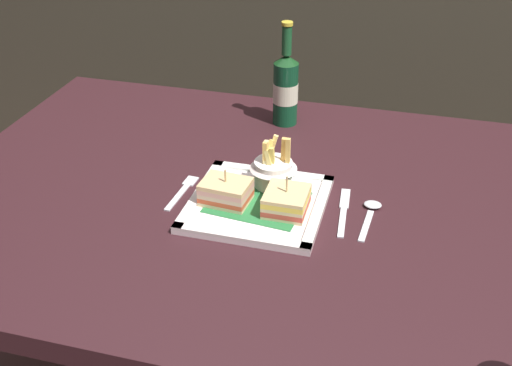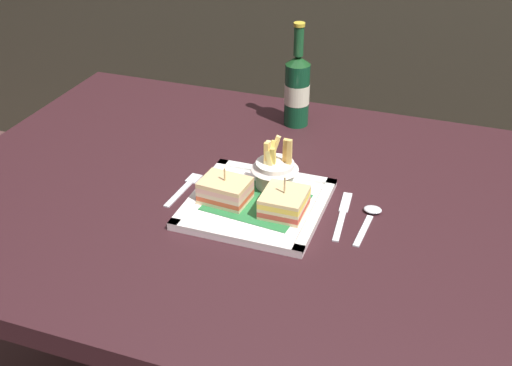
{
  "view_description": "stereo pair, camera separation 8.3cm",
  "coord_description": "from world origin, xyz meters",
  "px_view_note": "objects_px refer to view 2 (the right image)",
  "views": [
    {
      "loc": [
        0.29,
        -1.05,
        1.45
      ],
      "look_at": [
        0.01,
        -0.02,
        0.8
      ],
      "focal_mm": 44.51,
      "sensor_mm": 36.0,
      "label": 1
    },
    {
      "loc": [
        0.37,
        -1.03,
        1.45
      ],
      "look_at": [
        0.01,
        -0.02,
        0.8
      ],
      "focal_mm": 44.51,
      "sensor_mm": 36.0,
      "label": 2
    }
  ],
  "objects_px": {
    "knife": "(343,214)",
    "spoon": "(370,215)",
    "beer_bottle": "(297,89)",
    "fries_cup": "(275,169)",
    "square_plate": "(257,204)",
    "dining_table": "(255,236)",
    "fork": "(185,188)",
    "sandwich_half_left": "(225,191)",
    "sandwich_half_right": "(284,202)"
  },
  "relations": [
    {
      "from": "fries_cup",
      "to": "square_plate",
      "type": "bearing_deg",
      "value": -100.49
    },
    {
      "from": "knife",
      "to": "spoon",
      "type": "distance_m",
      "value": 0.05
    },
    {
      "from": "fries_cup",
      "to": "fork",
      "type": "height_order",
      "value": "fries_cup"
    },
    {
      "from": "fries_cup",
      "to": "beer_bottle",
      "type": "relative_size",
      "value": 0.43
    },
    {
      "from": "dining_table",
      "to": "fries_cup",
      "type": "height_order",
      "value": "fries_cup"
    },
    {
      "from": "fries_cup",
      "to": "fork",
      "type": "xyz_separation_m",
      "value": [
        -0.18,
        -0.06,
        -0.05
      ]
    },
    {
      "from": "fork",
      "to": "knife",
      "type": "xyz_separation_m",
      "value": [
        0.33,
        0.02,
        -0.0
      ]
    },
    {
      "from": "square_plate",
      "to": "beer_bottle",
      "type": "height_order",
      "value": "beer_bottle"
    },
    {
      "from": "sandwich_half_left",
      "to": "sandwich_half_right",
      "type": "relative_size",
      "value": 1.12
    },
    {
      "from": "sandwich_half_left",
      "to": "sandwich_half_right",
      "type": "bearing_deg",
      "value": 0.0
    },
    {
      "from": "dining_table",
      "to": "knife",
      "type": "bearing_deg",
      "value": -4.43
    },
    {
      "from": "fork",
      "to": "knife",
      "type": "distance_m",
      "value": 0.33
    },
    {
      "from": "fork",
      "to": "dining_table",
      "type": "bearing_deg",
      "value": 11.7
    },
    {
      "from": "dining_table",
      "to": "square_plate",
      "type": "relative_size",
      "value": 5.09
    },
    {
      "from": "fries_cup",
      "to": "fork",
      "type": "distance_m",
      "value": 0.19
    },
    {
      "from": "dining_table",
      "to": "knife",
      "type": "height_order",
      "value": "knife"
    },
    {
      "from": "sandwich_half_left",
      "to": "fork",
      "type": "bearing_deg",
      "value": 163.99
    },
    {
      "from": "fries_cup",
      "to": "fork",
      "type": "bearing_deg",
      "value": -162.34
    },
    {
      "from": "dining_table",
      "to": "beer_bottle",
      "type": "distance_m",
      "value": 0.39
    },
    {
      "from": "sandwich_half_left",
      "to": "spoon",
      "type": "xyz_separation_m",
      "value": [
        0.28,
        0.05,
        -0.03
      ]
    },
    {
      "from": "sandwich_half_left",
      "to": "beer_bottle",
      "type": "bearing_deg",
      "value": 86.13
    },
    {
      "from": "beer_bottle",
      "to": "fries_cup",
      "type": "bearing_deg",
      "value": -81.47
    },
    {
      "from": "beer_bottle",
      "to": "dining_table",
      "type": "bearing_deg",
      "value": -87.5
    },
    {
      "from": "fork",
      "to": "spoon",
      "type": "distance_m",
      "value": 0.38
    },
    {
      "from": "fork",
      "to": "spoon",
      "type": "bearing_deg",
      "value": 3.39
    },
    {
      "from": "dining_table",
      "to": "fork",
      "type": "bearing_deg",
      "value": -168.3
    },
    {
      "from": "square_plate",
      "to": "beer_bottle",
      "type": "bearing_deg",
      "value": 94.98
    },
    {
      "from": "beer_bottle",
      "to": "spoon",
      "type": "xyz_separation_m",
      "value": [
        0.25,
        -0.35,
        -0.09
      ]
    },
    {
      "from": "fries_cup",
      "to": "spoon",
      "type": "distance_m",
      "value": 0.21
    },
    {
      "from": "fork",
      "to": "knife",
      "type": "relative_size",
      "value": 0.8
    },
    {
      "from": "sandwich_half_left",
      "to": "fries_cup",
      "type": "relative_size",
      "value": 0.91
    },
    {
      "from": "square_plate",
      "to": "knife",
      "type": "relative_size",
      "value": 1.53
    },
    {
      "from": "square_plate",
      "to": "knife",
      "type": "distance_m",
      "value": 0.17
    },
    {
      "from": "sandwich_half_right",
      "to": "dining_table",
      "type": "bearing_deg",
      "value": 143.19
    },
    {
      "from": "sandwich_half_left",
      "to": "knife",
      "type": "distance_m",
      "value": 0.23
    },
    {
      "from": "fries_cup",
      "to": "knife",
      "type": "bearing_deg",
      "value": -14.9
    },
    {
      "from": "sandwich_half_left",
      "to": "dining_table",
      "type": "bearing_deg",
      "value": 54.85
    },
    {
      "from": "sandwich_half_right",
      "to": "beer_bottle",
      "type": "height_order",
      "value": "beer_bottle"
    },
    {
      "from": "sandwich_half_right",
      "to": "fork",
      "type": "distance_m",
      "value": 0.23
    },
    {
      "from": "fries_cup",
      "to": "knife",
      "type": "distance_m",
      "value": 0.17
    },
    {
      "from": "knife",
      "to": "square_plate",
      "type": "bearing_deg",
      "value": -169.22
    },
    {
      "from": "beer_bottle",
      "to": "fork",
      "type": "bearing_deg",
      "value": -109.34
    },
    {
      "from": "knife",
      "to": "spoon",
      "type": "bearing_deg",
      "value": 7.66
    },
    {
      "from": "fries_cup",
      "to": "beer_bottle",
      "type": "distance_m",
      "value": 0.32
    },
    {
      "from": "square_plate",
      "to": "sandwich_half_left",
      "type": "xyz_separation_m",
      "value": [
        -0.06,
        -0.01,
        0.03
      ]
    },
    {
      "from": "sandwich_half_left",
      "to": "knife",
      "type": "bearing_deg",
      "value": 11.24
    },
    {
      "from": "beer_bottle",
      "to": "sandwich_half_left",
      "type": "bearing_deg",
      "value": -93.87
    },
    {
      "from": "sandwich_half_right",
      "to": "fries_cup",
      "type": "xyz_separation_m",
      "value": [
        -0.05,
        0.09,
        0.02
      ]
    },
    {
      "from": "sandwich_half_right",
      "to": "fork",
      "type": "relative_size",
      "value": 0.64
    },
    {
      "from": "square_plate",
      "to": "fries_cup",
      "type": "relative_size",
      "value": 2.41
    }
  ]
}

